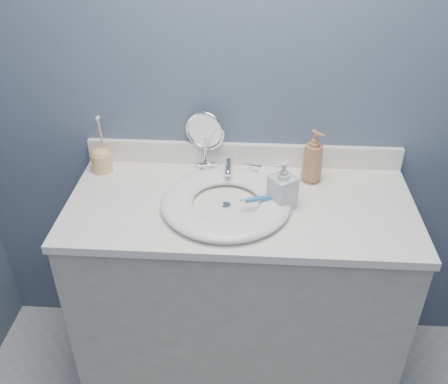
# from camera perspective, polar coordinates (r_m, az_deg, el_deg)

# --- Properties ---
(back_wall) EXTENTS (2.20, 0.02, 2.40)m
(back_wall) POSITION_cam_1_polar(r_m,az_deg,el_deg) (1.85, 2.40, 11.98)
(back_wall) COLOR #4C5972
(back_wall) RESTS_ON ground
(vanity_cabinet) EXTENTS (1.20, 0.55, 0.85)m
(vanity_cabinet) POSITION_cam_1_polar(r_m,az_deg,el_deg) (2.05, 1.66, -11.69)
(vanity_cabinet) COLOR #BAB5AA
(vanity_cabinet) RESTS_ON ground
(countertop) EXTENTS (1.22, 0.57, 0.03)m
(countertop) POSITION_cam_1_polar(r_m,az_deg,el_deg) (1.76, 1.89, -1.56)
(countertop) COLOR white
(countertop) RESTS_ON vanity_cabinet
(backsplash) EXTENTS (1.22, 0.02, 0.09)m
(backsplash) POSITION_cam_1_polar(r_m,az_deg,el_deg) (1.95, 2.21, 4.32)
(backsplash) COLOR white
(backsplash) RESTS_ON countertop
(basin) EXTENTS (0.45, 0.45, 0.04)m
(basin) POSITION_cam_1_polar(r_m,az_deg,el_deg) (1.72, 0.21, -1.15)
(basin) COLOR white
(basin) RESTS_ON countertop
(drain) EXTENTS (0.04, 0.04, 0.01)m
(drain) POSITION_cam_1_polar(r_m,az_deg,el_deg) (1.73, 0.21, -1.55)
(drain) COLOR silver
(drain) RESTS_ON countertop
(faucet) EXTENTS (0.25, 0.13, 0.07)m
(faucet) POSITION_cam_1_polar(r_m,az_deg,el_deg) (1.88, 0.58, 2.48)
(faucet) COLOR silver
(faucet) RESTS_ON countertop
(makeup_mirror) EXTENTS (0.16, 0.09, 0.23)m
(makeup_mirror) POSITION_cam_1_polar(r_m,az_deg,el_deg) (1.90, -2.18, 6.29)
(makeup_mirror) COLOR silver
(makeup_mirror) RESTS_ON countertop
(soap_bottle_amber) EXTENTS (0.11, 0.11, 0.20)m
(soap_bottle_amber) POSITION_cam_1_polar(r_m,az_deg,el_deg) (1.85, 10.15, 4.03)
(soap_bottle_amber) COLOR #A06D48
(soap_bottle_amber) RESTS_ON countertop
(soap_bottle_clear) EXTENTS (0.11, 0.11, 0.18)m
(soap_bottle_clear) POSITION_cam_1_polar(r_m,az_deg,el_deg) (1.69, 6.74, 0.81)
(soap_bottle_clear) COLOR silver
(soap_bottle_clear) RESTS_ON countertop
(toothbrush_holder) EXTENTS (0.08, 0.08, 0.23)m
(toothbrush_holder) POSITION_cam_1_polar(r_m,az_deg,el_deg) (1.96, -13.83, 3.74)
(toothbrush_holder) COLOR #E1B770
(toothbrush_holder) RESTS_ON countertop
(toothbrush_lying) EXTENTS (0.17, 0.07, 0.02)m
(toothbrush_lying) POSITION_cam_1_polar(r_m,az_deg,el_deg) (1.70, 4.69, -0.68)
(toothbrush_lying) COLOR #3479BB
(toothbrush_lying) RESTS_ON basin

